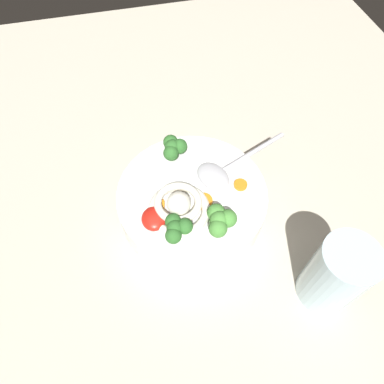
% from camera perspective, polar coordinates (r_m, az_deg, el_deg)
% --- Properties ---
extents(table_slab, '(1.24, 1.24, 0.03)m').
position_cam_1_polar(table_slab, '(0.62, -3.23, -1.56)').
color(table_slab, '#BCB29E').
rests_on(table_slab, ground).
extents(soup_bowl, '(0.24, 0.24, 0.06)m').
position_cam_1_polar(soup_bowl, '(0.56, 0.00, -1.58)').
color(soup_bowl, white).
rests_on(soup_bowl, table_slab).
extents(noodle_pile, '(0.10, 0.10, 0.04)m').
position_cam_1_polar(noodle_pile, '(0.51, -2.08, -2.31)').
color(noodle_pile, silver).
rests_on(noodle_pile, soup_bowl).
extents(soup_spoon, '(0.10, 0.17, 0.02)m').
position_cam_1_polar(soup_spoon, '(0.55, 4.61, 3.26)').
color(soup_spoon, '#B7B7BC').
rests_on(soup_spoon, soup_bowl).
extents(chili_sauce_dollop, '(0.04, 0.04, 0.02)m').
position_cam_1_polar(chili_sauce_dollop, '(0.51, -6.26, -4.37)').
color(chili_sauce_dollop, red).
rests_on(chili_sauce_dollop, soup_bowl).
extents(broccoli_floret_rear, '(0.05, 0.04, 0.04)m').
position_cam_1_polar(broccoli_floret_rear, '(0.49, 4.63, -4.59)').
color(broccoli_floret_rear, '#7A9E60').
rests_on(broccoli_floret_rear, soup_bowl).
extents(broccoli_floret_beside_noodles, '(0.05, 0.04, 0.04)m').
position_cam_1_polar(broccoli_floret_beside_noodles, '(0.48, -2.63, -5.93)').
color(broccoli_floret_beside_noodles, '#7A9E60').
rests_on(broccoli_floret_beside_noodles, soup_bowl).
extents(broccoli_floret_beside_chili, '(0.05, 0.04, 0.04)m').
position_cam_1_polar(broccoli_floret_beside_chili, '(0.56, -3.07, 7.32)').
color(broccoli_floret_beside_chili, '#7A9E60').
rests_on(broccoli_floret_beside_chili, soup_bowl).
extents(carrot_slice_near_spoon, '(0.02, 0.02, 0.01)m').
position_cam_1_polar(carrot_slice_near_spoon, '(0.55, 7.96, 1.18)').
color(carrot_slice_near_spoon, orange).
rests_on(carrot_slice_near_spoon, soup_bowl).
extents(carrot_slice_extra_a, '(0.02, 0.02, 0.01)m').
position_cam_1_polar(carrot_slice_extra_a, '(0.53, -5.72, -2.10)').
color(carrot_slice_extra_a, orange).
rests_on(carrot_slice_extra_a, soup_bowl).
extents(carrot_slice_far, '(0.03, 0.03, 0.01)m').
position_cam_1_polar(carrot_slice_far, '(0.53, 1.92, -1.55)').
color(carrot_slice_far, orange).
rests_on(carrot_slice_far, soup_bowl).
extents(drinking_glass, '(0.07, 0.07, 0.13)m').
position_cam_1_polar(drinking_glass, '(0.51, 22.49, -12.46)').
color(drinking_glass, silver).
rests_on(drinking_glass, table_slab).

